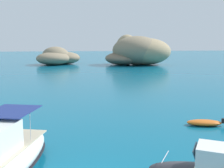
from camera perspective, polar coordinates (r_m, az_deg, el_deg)
The scene contains 3 objects.
islet_large at distance 81.20m, azimuth 5.20°, elevation 6.51°, with size 22.01×19.31×8.60m.
islet_small at distance 83.20m, azimuth -11.07°, elevation 5.29°, with size 15.75×15.45×5.15m.
dinghy_tender at distance 22.66m, azimuth 18.26°, elevation -7.47°, with size 2.87×1.71×0.58m.
Camera 1 is at (-0.72, -10.81, 6.25)m, focal length 44.95 mm.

